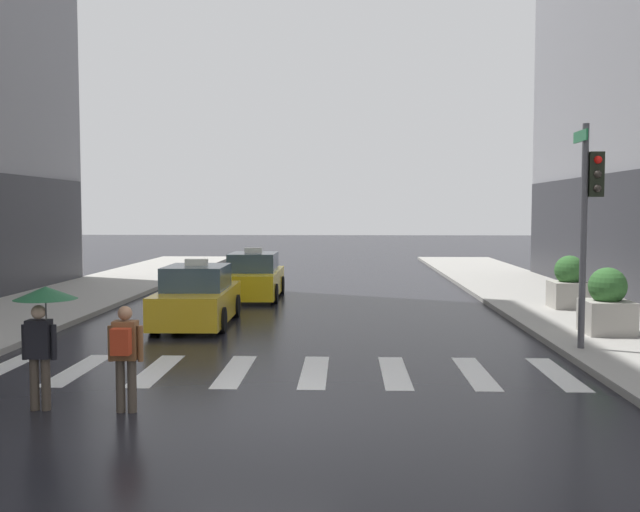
% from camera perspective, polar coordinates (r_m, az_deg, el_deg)
% --- Properties ---
extents(ground_plane, '(160.00, 160.00, 0.00)m').
position_cam_1_polar(ground_plane, '(10.99, -5.28, -12.75)').
color(ground_plane, black).
extents(crosswalk_markings, '(11.30, 2.80, 0.01)m').
position_cam_1_polar(crosswalk_markings, '(13.88, -3.68, -9.25)').
color(crosswalk_markings, silver).
rests_on(crosswalk_markings, ground).
extents(traffic_light_pole, '(0.44, 0.84, 4.80)m').
position_cam_1_polar(traffic_light_pole, '(16.12, 20.86, 3.97)').
color(traffic_light_pole, '#47474C').
rests_on(traffic_light_pole, curb_right).
extents(taxi_lead, '(2.00, 4.57, 1.80)m').
position_cam_1_polar(taxi_lead, '(19.60, -9.85, -3.36)').
color(taxi_lead, gold).
rests_on(taxi_lead, ground).
extents(taxi_second, '(1.96, 4.56, 1.80)m').
position_cam_1_polar(taxi_second, '(25.20, -5.36, -1.77)').
color(taxi_second, yellow).
rests_on(taxi_second, ground).
extents(pedestrian_with_umbrella, '(0.96, 0.96, 1.94)m').
position_cam_1_polar(pedestrian_with_umbrella, '(11.76, -21.41, -4.35)').
color(pedestrian_with_umbrella, '#473D33').
rests_on(pedestrian_with_umbrella, ground).
extents(pedestrian_with_backpack, '(0.55, 0.43, 1.65)m').
position_cam_1_polar(pedestrian_with_backpack, '(11.31, -15.45, -7.34)').
color(pedestrian_with_backpack, '#473D33').
rests_on(pedestrian_with_backpack, ground).
extents(planter_near_corner, '(1.10, 1.10, 1.60)m').
position_cam_1_polar(planter_near_corner, '(18.36, 22.14, -3.59)').
color(planter_near_corner, '#A8A399').
rests_on(planter_near_corner, curb_right).
extents(planter_mid_block, '(1.10, 1.10, 1.60)m').
position_cam_1_polar(planter_mid_block, '(22.82, 19.45, -2.16)').
color(planter_mid_block, '#A8A399').
rests_on(planter_mid_block, curb_right).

